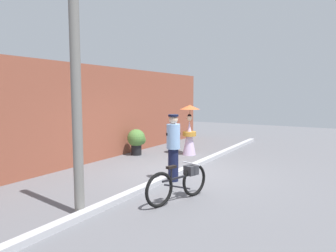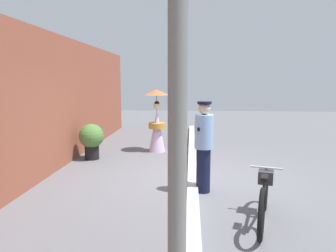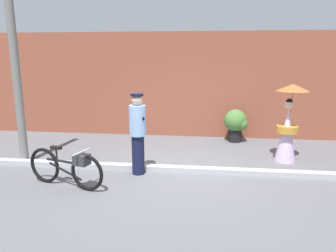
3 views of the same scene
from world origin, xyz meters
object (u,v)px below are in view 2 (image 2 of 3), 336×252
(person_officer, at_px, (204,144))
(potted_plant_by_door, at_px, (92,139))
(utility_pole, at_px, (178,42))
(person_with_parasol, at_px, (157,122))
(bicycle_near_officer, at_px, (264,196))

(person_officer, height_order, potted_plant_by_door, person_officer)
(person_officer, distance_m, utility_pole, 3.17)
(person_officer, height_order, person_with_parasol, person_with_parasol)
(person_officer, bearing_deg, potted_plant_by_door, 51.65)
(bicycle_near_officer, height_order, utility_pole, utility_pole)
(bicycle_near_officer, distance_m, utility_pole, 2.83)
(potted_plant_by_door, bearing_deg, person_officer, -128.35)
(bicycle_near_officer, bearing_deg, utility_pole, 143.03)
(bicycle_near_officer, relative_size, utility_pole, 0.34)
(person_with_parasol, distance_m, potted_plant_by_door, 1.94)
(bicycle_near_officer, distance_m, person_with_parasol, 4.93)
(person_officer, bearing_deg, bicycle_near_officer, -144.50)
(person_officer, xyz_separation_m, person_with_parasol, (3.27, 1.23, -0.03))
(utility_pole, bearing_deg, bicycle_near_officer, -36.97)
(person_with_parasol, relative_size, potted_plant_by_door, 1.92)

